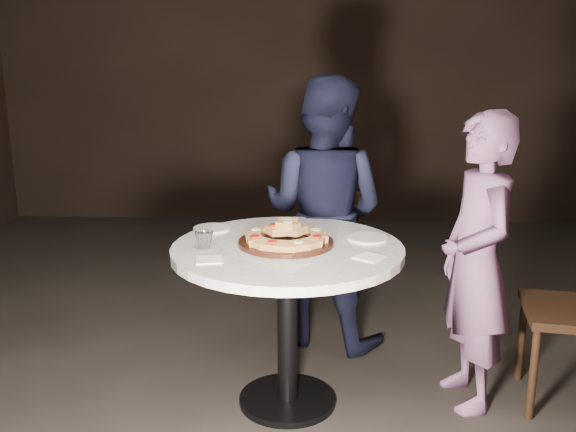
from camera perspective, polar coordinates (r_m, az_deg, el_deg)
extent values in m
plane|color=black|center=(3.36, -0.27, -15.69)|extent=(7.00, 7.00, 0.00)
cylinder|color=black|center=(3.30, -0.04, -15.98)|extent=(0.63, 0.63, 0.03)
cylinder|color=black|center=(3.12, -0.04, -9.80)|extent=(0.13, 0.13, 0.75)
cylinder|color=silver|center=(2.98, -0.05, -3.06)|extent=(1.43, 1.43, 0.04)
cylinder|color=black|center=(2.99, -0.19, -2.36)|extent=(0.51, 0.51, 0.02)
cube|color=#AE7943|center=(2.93, 2.57, -2.20)|extent=(0.09, 0.11, 0.04)
cylinder|color=red|center=(2.93, 2.57, -1.83)|extent=(0.05, 0.05, 0.01)
cube|color=#AE7943|center=(2.99, 2.75, -1.87)|extent=(0.09, 0.11, 0.04)
cube|color=#AE7943|center=(3.05, 2.48, -1.56)|extent=(0.10, 0.11, 0.04)
cylinder|color=beige|center=(3.04, 2.48, -1.21)|extent=(0.06, 0.06, 0.01)
cube|color=#AE7943|center=(3.09, 1.83, -1.31)|extent=(0.12, 0.12, 0.04)
cube|color=#AE7943|center=(3.12, 0.90, -1.14)|extent=(0.12, 0.11, 0.04)
cylinder|color=red|center=(3.12, 0.90, -0.79)|extent=(0.06, 0.06, 0.01)
cube|color=#AE7943|center=(3.13, -0.18, -1.09)|extent=(0.10, 0.09, 0.04)
cube|color=#AE7943|center=(3.12, -1.25, -1.14)|extent=(0.11, 0.10, 0.04)
cylinder|color=red|center=(3.12, -1.26, -0.79)|extent=(0.05, 0.05, 0.01)
cube|color=#AE7943|center=(3.09, -2.19, -1.31)|extent=(0.11, 0.12, 0.04)
cube|color=#AE7943|center=(3.05, -2.85, -1.56)|extent=(0.10, 0.11, 0.04)
cylinder|color=beige|center=(3.04, -2.85, -1.20)|extent=(0.05, 0.05, 0.01)
cube|color=#AE7943|center=(2.99, -3.13, -1.87)|extent=(0.09, 0.11, 0.04)
cube|color=#AE7943|center=(2.93, -2.96, -2.19)|extent=(0.09, 0.11, 0.04)
cylinder|color=red|center=(2.93, -2.97, -1.82)|extent=(0.05, 0.05, 0.01)
cube|color=#AE7943|center=(2.89, -2.36, -2.48)|extent=(0.12, 0.12, 0.04)
cube|color=#AE7943|center=(2.85, -1.39, -2.67)|extent=(0.11, 0.10, 0.04)
cylinder|color=red|center=(2.85, -1.39, -2.29)|extent=(0.05, 0.05, 0.01)
cube|color=#AE7943|center=(2.84, -0.21, -2.74)|extent=(0.10, 0.08, 0.04)
cube|color=#AE7943|center=(2.85, 0.97, -2.68)|extent=(0.12, 0.11, 0.04)
cylinder|color=beige|center=(2.85, 0.97, -2.30)|extent=(0.06, 0.06, 0.01)
cube|color=#AE7943|center=(2.88, 1.95, -2.48)|extent=(0.12, 0.12, 0.04)
cube|color=#AE7943|center=(2.98, 0.76, -1.33)|extent=(0.11, 0.12, 0.04)
cylinder|color=#2D6B1E|center=(2.97, 0.76, -0.96)|extent=(0.06, 0.06, 0.01)
cube|color=#AE7943|center=(3.03, -0.19, -1.07)|extent=(0.11, 0.10, 0.04)
cylinder|color=beige|center=(3.02, -0.19, -0.71)|extent=(0.06, 0.06, 0.01)
cube|color=#AE7943|center=(2.98, -1.14, -1.33)|extent=(0.11, 0.12, 0.04)
cylinder|color=orange|center=(2.97, -1.15, -0.96)|extent=(0.06, 0.06, 0.01)
cube|color=#AE7943|center=(2.94, 0.00, -0.90)|extent=(0.12, 0.11, 0.04)
cylinder|color=beige|center=(2.93, 0.00, -0.53)|extent=(0.06, 0.06, 0.01)
cube|color=#AE7943|center=(2.99, 0.00, -0.64)|extent=(0.10, 0.07, 0.04)
cylinder|color=beige|center=(2.98, 0.00, -0.28)|extent=(0.04, 0.04, 0.01)
cylinder|color=white|center=(3.27, -6.80, -1.10)|extent=(0.23, 0.23, 0.01)
cylinder|color=white|center=(3.10, 7.09, -1.95)|extent=(0.22, 0.22, 0.01)
imported|color=silver|center=(2.96, -7.45, -2.11)|extent=(0.09, 0.09, 0.08)
cube|color=white|center=(2.80, -7.03, -3.87)|extent=(0.14, 0.14, 0.01)
cube|color=white|center=(2.83, 7.25, -3.65)|extent=(0.16, 0.16, 0.01)
cube|color=black|center=(4.31, 3.07, -2.80)|extent=(0.47, 0.47, 0.04)
cube|color=black|center=(4.07, 3.87, -0.82)|extent=(0.38, 0.14, 0.41)
cylinder|color=black|center=(4.57, 4.44, -4.52)|extent=(0.04, 0.04, 0.41)
cylinder|color=black|center=(4.48, 0.42, -4.85)|extent=(0.04, 0.04, 0.41)
cylinder|color=black|center=(4.27, 5.79, -5.91)|extent=(0.04, 0.04, 0.41)
cylinder|color=black|center=(4.18, 1.50, -6.30)|extent=(0.04, 0.04, 0.41)
cube|color=black|center=(3.39, 24.05, -7.80)|extent=(0.51, 0.51, 0.04)
cylinder|color=black|center=(3.62, 20.04, -10.11)|extent=(0.04, 0.04, 0.48)
cylinder|color=black|center=(3.27, 20.97, -12.85)|extent=(0.04, 0.04, 0.48)
imported|color=black|center=(3.70, 3.19, 0.29)|extent=(0.94, 0.85, 1.57)
imported|color=slate|center=(3.16, 16.39, -4.02)|extent=(0.42, 0.57, 1.44)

